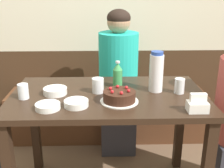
{
  "coord_description": "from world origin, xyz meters",
  "views": [
    {
      "loc": [
        -0.02,
        -1.67,
        1.42
      ],
      "look_at": [
        0.03,
        0.05,
        0.82
      ],
      "focal_mm": 45.0,
      "sensor_mm": 36.0,
      "label": 1
    }
  ],
  "objects_px": {
    "birthday_cake": "(119,96)",
    "person_grey_tee": "(118,86)",
    "bowl_rice_small": "(55,91)",
    "glass_shot_small": "(23,91)",
    "napkin_holder": "(198,105)",
    "glass_water_tall": "(98,85)",
    "water_pitcher": "(156,72)",
    "bowl_soup_white": "(76,103)",
    "glass_tumbler_short": "(179,86)",
    "soju_bottle": "(118,75)",
    "bench_seat": "(107,114)",
    "bowl_side_dish": "(48,106)"
  },
  "relations": [
    {
      "from": "soju_bottle",
      "to": "bowl_soup_white",
      "type": "height_order",
      "value": "soju_bottle"
    },
    {
      "from": "glass_water_tall",
      "to": "glass_tumbler_short",
      "type": "height_order",
      "value": "glass_tumbler_short"
    },
    {
      "from": "glass_shot_small",
      "to": "bowl_soup_white",
      "type": "bearing_deg",
      "value": -20.99
    },
    {
      "from": "birthday_cake",
      "to": "glass_tumbler_short",
      "type": "height_order",
      "value": "glass_tumbler_short"
    },
    {
      "from": "bowl_side_dish",
      "to": "glass_shot_small",
      "type": "height_order",
      "value": "glass_shot_small"
    },
    {
      "from": "bowl_rice_small",
      "to": "glass_tumbler_short",
      "type": "relative_size",
      "value": 1.55
    },
    {
      "from": "person_grey_tee",
      "to": "glass_shot_small",
      "type": "bearing_deg",
      "value": -42.15
    },
    {
      "from": "napkin_holder",
      "to": "glass_shot_small",
      "type": "relative_size",
      "value": 1.19
    },
    {
      "from": "napkin_holder",
      "to": "bowl_soup_white",
      "type": "distance_m",
      "value": 0.68
    },
    {
      "from": "water_pitcher",
      "to": "bowl_rice_small",
      "type": "xyz_separation_m",
      "value": [
        -0.65,
        -0.04,
        -0.11
      ]
    },
    {
      "from": "bowl_soup_white",
      "to": "bowl_rice_small",
      "type": "distance_m",
      "value": 0.25
    },
    {
      "from": "bowl_rice_small",
      "to": "birthday_cake",
      "type": "bearing_deg",
      "value": -18.74
    },
    {
      "from": "bench_seat",
      "to": "soju_bottle",
      "type": "height_order",
      "value": "soju_bottle"
    },
    {
      "from": "bowl_side_dish",
      "to": "bowl_rice_small",
      "type": "bearing_deg",
      "value": 88.91
    },
    {
      "from": "napkin_holder",
      "to": "glass_water_tall",
      "type": "bearing_deg",
      "value": 150.91
    },
    {
      "from": "bowl_rice_small",
      "to": "glass_tumbler_short",
      "type": "xyz_separation_m",
      "value": [
        0.79,
        -0.0,
        0.03
      ]
    },
    {
      "from": "birthday_cake",
      "to": "soju_bottle",
      "type": "relative_size",
      "value": 1.26
    },
    {
      "from": "birthday_cake",
      "to": "glass_shot_small",
      "type": "distance_m",
      "value": 0.59
    },
    {
      "from": "bench_seat",
      "to": "glass_water_tall",
      "type": "bearing_deg",
      "value": -94.7
    },
    {
      "from": "soju_bottle",
      "to": "glass_tumbler_short",
      "type": "distance_m",
      "value": 0.41
    },
    {
      "from": "glass_water_tall",
      "to": "bowl_rice_small",
      "type": "bearing_deg",
      "value": -175.49
    },
    {
      "from": "soju_bottle",
      "to": "napkin_holder",
      "type": "bearing_deg",
      "value": -44.43
    },
    {
      "from": "bowl_soup_white",
      "to": "glass_tumbler_short",
      "type": "relative_size",
      "value": 1.45
    },
    {
      "from": "bowl_soup_white",
      "to": "glass_tumbler_short",
      "type": "height_order",
      "value": "glass_tumbler_short"
    },
    {
      "from": "bowl_rice_small",
      "to": "bowl_side_dish",
      "type": "xyz_separation_m",
      "value": [
        -0.0,
        -0.23,
        -0.0
      ]
    },
    {
      "from": "birthday_cake",
      "to": "water_pitcher",
      "type": "bearing_deg",
      "value": 35.49
    },
    {
      "from": "water_pitcher",
      "to": "napkin_holder",
      "type": "height_order",
      "value": "water_pitcher"
    },
    {
      "from": "glass_water_tall",
      "to": "bowl_soup_white",
      "type": "bearing_deg",
      "value": -118.87
    },
    {
      "from": "soju_bottle",
      "to": "napkin_holder",
      "type": "xyz_separation_m",
      "value": [
        0.42,
        -0.41,
        -0.05
      ]
    },
    {
      "from": "birthday_cake",
      "to": "bowl_rice_small",
      "type": "xyz_separation_m",
      "value": [
        -0.4,
        0.14,
        -0.01
      ]
    },
    {
      "from": "glass_tumbler_short",
      "to": "birthday_cake",
      "type": "bearing_deg",
      "value": -161.34
    },
    {
      "from": "bench_seat",
      "to": "glass_shot_small",
      "type": "xyz_separation_m",
      "value": [
        -0.52,
        -0.89,
        0.58
      ]
    },
    {
      "from": "glass_water_tall",
      "to": "glass_shot_small",
      "type": "distance_m",
      "value": 0.46
    },
    {
      "from": "glass_tumbler_short",
      "to": "person_grey_tee",
      "type": "relative_size",
      "value": 0.08
    },
    {
      "from": "bench_seat",
      "to": "bowl_soup_white",
      "type": "xyz_separation_m",
      "value": [
        -0.19,
        -1.02,
        0.56
      ]
    },
    {
      "from": "birthday_cake",
      "to": "person_grey_tee",
      "type": "distance_m",
      "value": 0.77
    },
    {
      "from": "bowl_side_dish",
      "to": "glass_shot_small",
      "type": "distance_m",
      "value": 0.24
    },
    {
      "from": "birthday_cake",
      "to": "bowl_rice_small",
      "type": "height_order",
      "value": "birthday_cake"
    },
    {
      "from": "birthday_cake",
      "to": "soju_bottle",
      "type": "xyz_separation_m",
      "value": [
        0.0,
        0.26,
        0.05
      ]
    },
    {
      "from": "bowl_rice_small",
      "to": "glass_water_tall",
      "type": "distance_m",
      "value": 0.27
    },
    {
      "from": "soju_bottle",
      "to": "glass_water_tall",
      "type": "height_order",
      "value": "soju_bottle"
    },
    {
      "from": "glass_shot_small",
      "to": "person_grey_tee",
      "type": "xyz_separation_m",
      "value": [
        0.61,
        0.68,
        -0.22
      ]
    },
    {
      "from": "water_pitcher",
      "to": "birthday_cake",
      "type": "bearing_deg",
      "value": -144.51
    },
    {
      "from": "glass_tumbler_short",
      "to": "glass_shot_small",
      "type": "height_order",
      "value": "glass_tumbler_short"
    },
    {
      "from": "bowl_soup_white",
      "to": "glass_shot_small",
      "type": "distance_m",
      "value": 0.36
    },
    {
      "from": "bowl_soup_white",
      "to": "glass_water_tall",
      "type": "xyz_separation_m",
      "value": [
        0.12,
        0.22,
        0.03
      ]
    },
    {
      "from": "glass_water_tall",
      "to": "napkin_holder",
      "type": "bearing_deg",
      "value": -29.09
    },
    {
      "from": "bench_seat",
      "to": "glass_water_tall",
      "type": "xyz_separation_m",
      "value": [
        -0.07,
        -0.8,
        0.59
      ]
    },
    {
      "from": "birthday_cake",
      "to": "person_grey_tee",
      "type": "relative_size",
      "value": 0.18
    },
    {
      "from": "water_pitcher",
      "to": "glass_tumbler_short",
      "type": "relative_size",
      "value": 2.74
    }
  ]
}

